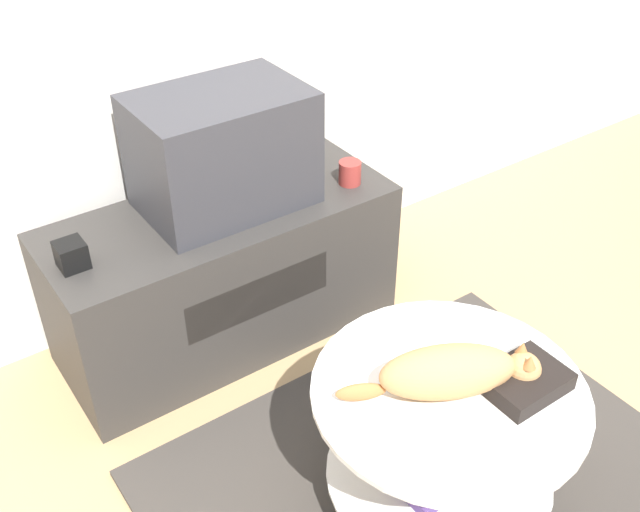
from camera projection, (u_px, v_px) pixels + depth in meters
ground_plane at (447, 507)px, 2.31m from camera, size 12.00×12.00×0.00m
rug at (447, 505)px, 2.31m from camera, size 1.61×1.43×0.02m
tv_stand at (225, 274)px, 2.82m from camera, size 1.27×0.51×0.57m
tv at (223, 151)px, 2.58m from camera, size 0.58×0.40×0.41m
speaker at (71, 255)px, 2.35m from camera, size 0.09×0.09×0.09m
mug at (350, 173)px, 2.78m from camera, size 0.08×0.08×0.09m
coffee_table at (443, 434)px, 2.12m from camera, size 0.76×0.76×0.49m
dvd_box at (524, 381)px, 2.01m from camera, size 0.22×0.17×0.05m
cat at (453, 372)px, 1.98m from camera, size 0.52×0.30×0.14m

